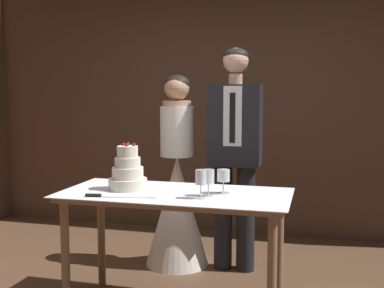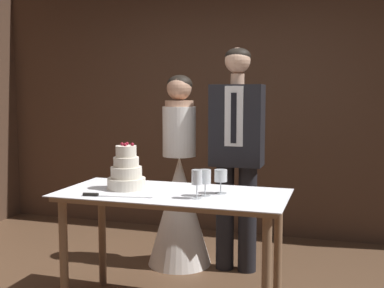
{
  "view_description": "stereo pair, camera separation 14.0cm",
  "coord_description": "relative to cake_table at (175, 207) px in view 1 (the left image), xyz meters",
  "views": [
    {
      "loc": [
        0.88,
        -2.76,
        1.46
      ],
      "look_at": [
        -0.03,
        0.65,
        1.09
      ],
      "focal_mm": 45.0,
      "sensor_mm": 36.0,
      "label": 1
    },
    {
      "loc": [
        1.01,
        -2.72,
        1.46
      ],
      "look_at": [
        -0.03,
        0.65,
        1.09
      ],
      "focal_mm": 45.0,
      "sensor_mm": 36.0,
      "label": 2
    }
  ],
  "objects": [
    {
      "name": "wall_back",
      "position": [
        0.03,
        1.99,
        0.74
      ],
      "size": [
        5.6,
        0.12,
        2.91
      ],
      "primitive_type": "cube",
      "color": "#513828",
      "rests_on": "ground_plane"
    },
    {
      "name": "cake_table",
      "position": [
        0.0,
        0.0,
        0.0
      ],
      "size": [
        1.51,
        0.71,
        0.81
      ],
      "color": "#8E6B4C",
      "rests_on": "ground_plane"
    },
    {
      "name": "tiered_cake",
      "position": [
        -0.34,
        0.02,
        0.21
      ],
      "size": [
        0.26,
        0.26,
        0.32
      ],
      "color": "silver",
      "rests_on": "cake_table"
    },
    {
      "name": "cake_knife",
      "position": [
        -0.37,
        -0.25,
        0.11
      ],
      "size": [
        0.45,
        0.1,
        0.02
      ],
      "rotation": [
        0.0,
        0.0,
        0.17
      ],
      "color": "silver",
      "rests_on": "cake_table"
    },
    {
      "name": "wine_glass_near",
      "position": [
        0.24,
        -0.05,
        0.22
      ],
      "size": [
        0.07,
        0.07,
        0.17
      ],
      "color": "silver",
      "rests_on": "cake_table"
    },
    {
      "name": "wine_glass_middle",
      "position": [
        0.21,
        -0.14,
        0.23
      ],
      "size": [
        0.07,
        0.07,
        0.18
      ],
      "color": "silver",
      "rests_on": "cake_table"
    },
    {
      "name": "wine_glass_far",
      "position": [
        0.31,
        0.06,
        0.21
      ],
      "size": [
        0.08,
        0.08,
        0.16
      ],
      "color": "silver",
      "rests_on": "cake_table"
    },
    {
      "name": "bride",
      "position": [
        -0.25,
        0.87,
        -0.12
      ],
      "size": [
        0.54,
        0.54,
        1.61
      ],
      "color": "white",
      "rests_on": "ground_plane"
    },
    {
      "name": "groom",
      "position": [
        0.25,
        0.87,
        0.31
      ],
      "size": [
        0.42,
        0.25,
        1.82
      ],
      "color": "black",
      "rests_on": "ground_plane"
    }
  ]
}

